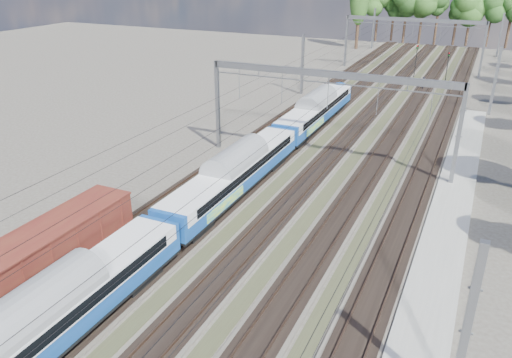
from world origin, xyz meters
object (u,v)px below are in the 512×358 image
at_px(freight_boxcar, 37,259).
at_px(signal_near, 416,57).
at_px(worker, 423,83).
at_px(signal_far, 448,65).
at_px(emu_train, 233,170).

bearing_deg(freight_boxcar, signal_near, 81.31).
bearing_deg(worker, signal_near, 3.83).
distance_m(freight_boxcar, signal_near, 70.64).
height_order(freight_boxcar, worker, freight_boxcar).
bearing_deg(signal_far, emu_train, -78.08).
height_order(signal_near, signal_far, signal_near).
bearing_deg(freight_boxcar, signal_far, 76.33).
distance_m(worker, signal_near, 9.22).
relative_size(emu_train, freight_boxcar, 4.37).
height_order(emu_train, signal_near, signal_near).
height_order(worker, signal_near, signal_near).
bearing_deg(emu_train, freight_boxcar, -105.70).
relative_size(freight_boxcar, worker, 7.21).
relative_size(emu_train, signal_far, 12.05).
distance_m(freight_boxcar, worker, 62.73).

